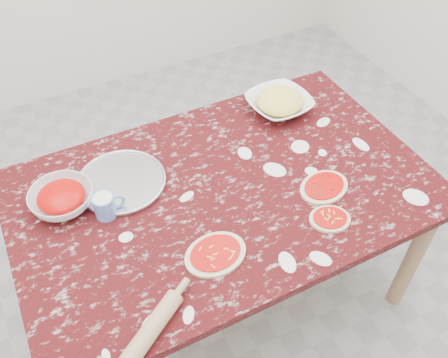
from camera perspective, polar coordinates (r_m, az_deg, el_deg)
The scene contains 10 objects.
ground at distance 2.44m, azimuth 0.00°, elevation -13.11°, with size 4.00×4.00×0.00m, color gray.
worktable at distance 1.90m, azimuth 0.00°, elevation -2.78°, with size 1.60×1.00×0.75m.
pizza_tray at distance 1.89m, azimuth -12.16°, elevation -0.37°, with size 0.34×0.34×0.01m, color #B2B2B7.
sauce_bowl at distance 1.85m, azimuth -18.81°, elevation -2.28°, with size 0.23×0.23×0.07m, color white.
cheese_bowl at distance 2.19m, azimuth 6.59°, elevation 8.87°, with size 0.28×0.28×0.07m, color white.
flour_mug at distance 1.77m, azimuth -13.97°, elevation -3.10°, with size 0.12×0.08×0.09m.
pizza_left at distance 1.64m, azimuth -1.03°, elevation -8.96°, with size 0.23×0.19×0.02m.
pizza_mid at distance 1.77m, azimuth 12.53°, elevation -4.67°, with size 0.18×0.17×0.02m.
pizza_right at distance 1.87m, azimuth 11.85°, elevation -0.95°, with size 0.23×0.19×0.02m.
rolling_pin at distance 1.49m, azimuth -8.94°, elevation -17.67°, with size 0.06×0.06×0.28m, color tan.
Camera 1 is at (-0.57, -1.11, 2.10)m, focal length 38.24 mm.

